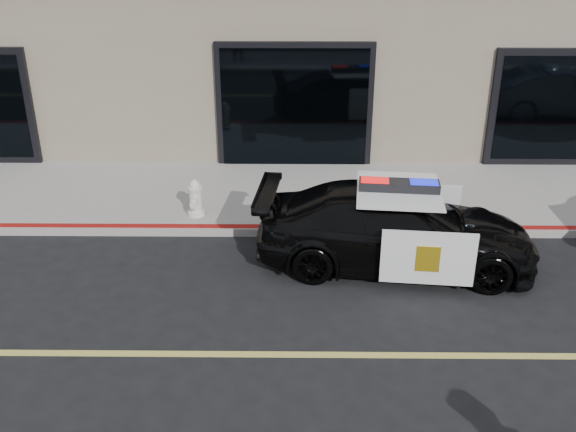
{
  "coord_description": "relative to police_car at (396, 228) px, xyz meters",
  "views": [
    {
      "loc": [
        -1.01,
        -6.9,
        5.2
      ],
      "look_at": [
        -1.1,
        2.2,
        1.0
      ],
      "focal_mm": 40.0,
      "sensor_mm": 36.0,
      "label": 1
    }
  ],
  "objects": [
    {
      "name": "sidewalk_n",
      "position": [
        -0.66,
        2.76,
        -0.59
      ],
      "size": [
        60.0,
        3.5,
        0.15
      ],
      "primitive_type": "cube",
      "color": "gray",
      "rests_on": "ground"
    },
    {
      "name": "fire_hydrant",
      "position": [
        -3.5,
        1.58,
        -0.18
      ],
      "size": [
        0.32,
        0.45,
        0.71
      ],
      "color": "white",
      "rests_on": "sidewalk_n"
    },
    {
      "name": "ground",
      "position": [
        -0.66,
        -2.49,
        -0.66
      ],
      "size": [
        120.0,
        120.0,
        0.0
      ],
      "primitive_type": "plane",
      "color": "black",
      "rests_on": "ground"
    },
    {
      "name": "police_car",
      "position": [
        0.0,
        0.0,
        0.0
      ],
      "size": [
        2.74,
        4.89,
        1.48
      ],
      "color": "black",
      "rests_on": "ground"
    }
  ]
}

